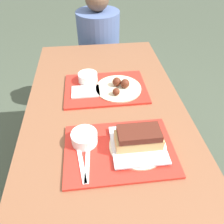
{
  "coord_description": "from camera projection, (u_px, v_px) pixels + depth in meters",
  "views": [
    {
      "loc": [
        -0.06,
        -0.71,
        1.46
      ],
      "look_at": [
        0.02,
        0.01,
        0.81
      ],
      "focal_mm": 35.0,
      "sensor_mm": 36.0,
      "label": 1
    }
  ],
  "objects": [
    {
      "name": "bowl_coleslaw_far",
      "position": [
        88.0,
        77.0,
        1.18
      ],
      "size": [
        0.1,
        0.1,
        0.05
      ],
      "color": "white",
      "rests_on": "tray_far"
    },
    {
      "name": "tray_far",
      "position": [
        106.0,
        89.0,
        1.16
      ],
      "size": [
        0.43,
        0.3,
        0.01
      ],
      "color": "red",
      "rests_on": "picnic_table"
    },
    {
      "name": "bowl_coleslaw_near",
      "position": [
        84.0,
        137.0,
        0.86
      ],
      "size": [
        0.1,
        0.1,
        0.05
      ],
      "color": "white",
      "rests_on": "tray_near"
    },
    {
      "name": "ground_plane",
      "position": [
        109.0,
        201.0,
        1.5
      ],
      "size": [
        12.0,
        12.0,
        0.0
      ],
      "primitive_type": "plane",
      "color": "#424C3D"
    },
    {
      "name": "picnic_table",
      "position": [
        108.0,
        136.0,
        1.06
      ],
      "size": [
        0.76,
        1.58,
        0.77
      ],
      "color": "brown",
      "rests_on": "ground_plane"
    },
    {
      "name": "plastic_fork_near",
      "position": [
        81.0,
        163.0,
        0.8
      ],
      "size": [
        0.04,
        0.17,
        0.0
      ],
      "color": "white",
      "rests_on": "tray_near"
    },
    {
      "name": "napkin_far",
      "position": [
        86.0,
        91.0,
        1.12
      ],
      "size": [
        0.14,
        0.1,
        0.01
      ],
      "color": "white",
      "rests_on": "tray_far"
    },
    {
      "name": "wings_plate_far",
      "position": [
        119.0,
        87.0,
        1.14
      ],
      "size": [
        0.24,
        0.24,
        0.05
      ],
      "color": "beige",
      "rests_on": "tray_far"
    },
    {
      "name": "plastic_knife_near",
      "position": [
        87.0,
        163.0,
        0.8
      ],
      "size": [
        0.03,
        0.17,
        0.0
      ],
      "color": "white",
      "rests_on": "tray_near"
    },
    {
      "name": "picnic_bench_far",
      "position": [
        97.0,
        76.0,
        2.0
      ],
      "size": [
        0.73,
        0.28,
        0.44
      ],
      "color": "brown",
      "rests_on": "ground_plane"
    },
    {
      "name": "tray_near",
      "position": [
        119.0,
        150.0,
        0.85
      ],
      "size": [
        0.43,
        0.3,
        0.01
      ],
      "color": "red",
      "rests_on": "picnic_table"
    },
    {
      "name": "person_seated_across",
      "position": [
        99.0,
        39.0,
        1.77
      ],
      "size": [
        0.33,
        0.33,
        0.67
      ],
      "color": "#4C6093",
      "rests_on": "picnic_bench_far"
    },
    {
      "name": "brisket_sandwich_plate",
      "position": [
        138.0,
        141.0,
        0.84
      ],
      "size": [
        0.22,
        0.22,
        0.09
      ],
      "color": "beige",
      "rests_on": "tray_near"
    }
  ]
}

